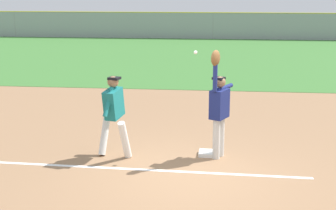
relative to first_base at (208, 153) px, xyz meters
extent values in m
plane|color=#936D4C|center=(-0.29, -1.11, -0.04)|extent=(77.96, 77.96, 0.00)
cube|color=#3D7533|center=(-0.29, 15.11, -0.04)|extent=(55.83, 17.01, 0.01)
cube|color=white|center=(-4.00, -0.90, -0.04)|extent=(12.00, 0.48, 0.01)
cube|color=white|center=(0.00, 0.00, 0.00)|extent=(0.39, 0.39, 0.08)
cylinder|color=silver|center=(0.26, 0.00, 0.39)|extent=(0.20, 0.20, 0.85)
cylinder|color=silver|center=(0.17, -0.18, 0.39)|extent=(0.20, 0.20, 0.85)
cube|color=navy|center=(0.22, -0.09, 1.11)|extent=(0.43, 0.51, 0.60)
sphere|color=#8C6647|center=(0.22, -0.09, 1.56)|extent=(0.31, 0.31, 0.23)
cube|color=black|center=(0.19, -0.08, 1.64)|extent=(0.29, 0.28, 0.05)
cylinder|color=navy|center=(0.12, -0.29, 1.72)|extent=(0.12, 0.12, 0.62)
cylinder|color=navy|center=(0.31, 0.10, 1.41)|extent=(0.36, 0.59, 0.09)
ellipsoid|color=brown|center=(0.12, -0.29, 2.08)|extent=(0.25, 0.31, 0.32)
cylinder|color=white|center=(-1.70, -0.45, 0.38)|extent=(0.26, 0.46, 0.85)
cylinder|color=white|center=(-2.19, -0.14, 0.38)|extent=(0.26, 0.46, 0.85)
cube|color=#197272|center=(-1.95, -0.30, 1.11)|extent=(0.39, 0.58, 0.66)
sphere|color=#8C6647|center=(-1.95, -0.30, 1.56)|extent=(0.28, 0.28, 0.23)
cube|color=black|center=(-1.92, -0.31, 1.64)|extent=(0.27, 0.25, 0.05)
cylinder|color=#197272|center=(-1.89, -0.08, 1.19)|extent=(0.20, 0.41, 0.58)
cylinder|color=#197272|center=(-2.01, -0.51, 1.19)|extent=(0.20, 0.41, 0.58)
sphere|color=white|center=(-0.30, 0.05, 2.14)|extent=(0.07, 0.07, 0.07)
cube|color=#93999E|center=(-0.29, 23.61, 0.83)|extent=(55.83, 0.06, 1.74)
cylinder|color=yellow|center=(-0.29, 23.61, 1.73)|extent=(55.83, 0.06, 0.06)
cylinder|color=gray|center=(-14.25, 23.61, 0.83)|extent=(0.08, 0.08, 1.74)
cylinder|color=gray|center=(-0.29, 23.61, 0.83)|extent=(0.08, 0.08, 1.74)
cube|color=#23389E|center=(-11.01, 28.22, 0.53)|extent=(4.59, 2.41, 0.55)
cube|color=#2D333D|center=(-11.01, 28.22, 1.01)|extent=(2.39, 2.00, 0.40)
cylinder|color=black|center=(-9.68, 29.34, 0.26)|extent=(0.62, 0.29, 0.60)
cylinder|color=black|center=(-9.46, 27.45, 0.26)|extent=(0.62, 0.29, 0.60)
cylinder|color=black|center=(-12.56, 29.00, 0.26)|extent=(0.62, 0.29, 0.60)
cylinder|color=black|center=(-12.34, 27.11, 0.26)|extent=(0.62, 0.29, 0.60)
cube|color=tan|center=(-4.61, 27.40, 0.53)|extent=(4.41, 1.91, 0.55)
cube|color=#2D333D|center=(-4.61, 27.40, 1.01)|extent=(2.20, 1.75, 0.40)
cylinder|color=black|center=(-3.16, 28.35, 0.26)|extent=(0.60, 0.22, 0.60)
cylinder|color=black|center=(-3.16, 26.45, 0.26)|extent=(0.60, 0.22, 0.60)
cylinder|color=black|center=(-6.06, 28.36, 0.26)|extent=(0.60, 0.22, 0.60)
cylinder|color=black|center=(-6.06, 26.46, 0.26)|extent=(0.60, 0.22, 0.60)
cube|color=white|center=(1.65, 28.22, 0.53)|extent=(4.48, 2.10, 0.55)
cube|color=#2D333D|center=(1.65, 28.22, 1.01)|extent=(2.28, 1.85, 0.40)
cylinder|color=black|center=(3.14, 29.11, 0.26)|extent=(0.61, 0.25, 0.60)
cylinder|color=black|center=(3.06, 27.21, 0.26)|extent=(0.61, 0.25, 0.60)
cylinder|color=black|center=(0.25, 29.24, 0.26)|extent=(0.61, 0.25, 0.60)
cylinder|color=black|center=(0.16, 27.34, 0.26)|extent=(0.61, 0.25, 0.60)
cube|color=#B7B7BC|center=(8.02, 27.94, 0.53)|extent=(4.51, 2.16, 0.55)
cube|color=#2D333D|center=(8.02, 27.94, 1.01)|extent=(2.30, 1.88, 0.40)
cylinder|color=black|center=(6.51, 28.80, 0.26)|extent=(0.61, 0.26, 0.60)
cylinder|color=black|center=(6.63, 26.91, 0.26)|extent=(0.61, 0.26, 0.60)
camera|label=1|loc=(0.19, -9.83, 3.45)|focal=52.06mm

